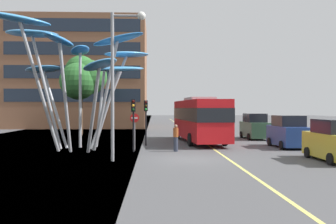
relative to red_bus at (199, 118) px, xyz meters
name	(u,v)px	position (x,y,z in m)	size (l,w,h in m)	color
ground	(178,160)	(-2.40, -9.61, -2.05)	(120.00, 240.00, 0.10)	#4C4C4F
red_bus	(199,118)	(0.00, 0.00, 0.00)	(3.55, 10.76, 3.66)	red
leaf_sculpture	(78,58)	(-8.83, -4.68, 4.19)	(10.52, 9.91, 8.55)	#9EA0A5
traffic_light_kerb_near	(133,114)	(-5.01, -6.29, 0.44)	(0.28, 0.42, 3.36)	black
traffic_light_kerb_far	(146,113)	(-4.30, -2.47, 0.44)	(0.28, 0.42, 3.36)	black
car_parked_near	(336,142)	(5.88, -10.68, -0.97)	(2.07, 4.27, 2.20)	gold
car_parked_mid	(288,132)	(5.84, -4.08, -0.94)	(2.07, 4.11, 2.28)	navy
car_parked_far	(255,127)	(5.44, 3.05, -0.92)	(1.97, 4.27, 2.31)	#2D5138
street_lamp	(120,66)	(-5.47, -10.24, 3.02)	(1.84, 0.44, 7.87)	gray
tree_pavement_near	(83,77)	(-11.10, 8.60, 4.01)	(4.70, 5.56, 8.39)	brown
pedestrian	(176,138)	(-2.29, -6.09, -1.13)	(0.34, 0.34, 1.74)	#2D3342
no_entry_sign	(135,126)	(-4.99, -5.34, -0.37)	(0.60, 0.12, 2.44)	gray
backdrop_building	(82,75)	(-14.45, 25.19, 5.75)	(19.05, 12.92, 15.49)	brown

